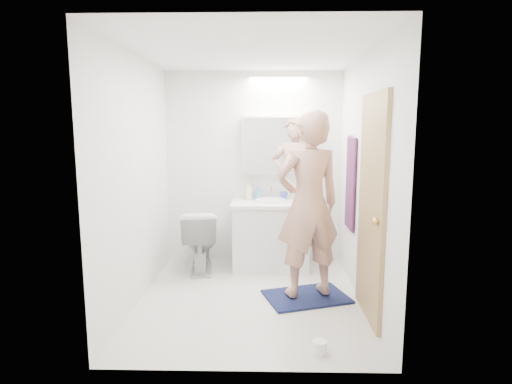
{
  "coord_description": "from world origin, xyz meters",
  "views": [
    {
      "loc": [
        0.14,
        -3.9,
        1.68
      ],
      "look_at": [
        0.05,
        0.25,
        1.05
      ],
      "focal_mm": 28.69,
      "sensor_mm": 36.0,
      "label": 1
    }
  ],
  "objects_px": {
    "person": "(308,205)",
    "soap_bottle_a": "(249,191)",
    "toothbrush_cup": "(284,196)",
    "medicine_cabinet": "(278,145)",
    "toilet": "(200,240)",
    "vanity_cabinet": "(271,236)",
    "soap_bottle_b": "(258,193)",
    "toilet_paper_roll": "(320,347)"
  },
  "relations": [
    {
      "from": "medicine_cabinet",
      "to": "soap_bottle_b",
      "type": "relative_size",
      "value": 5.19
    },
    {
      "from": "medicine_cabinet",
      "to": "person",
      "type": "height_order",
      "value": "person"
    },
    {
      "from": "person",
      "to": "toilet_paper_roll",
      "type": "bearing_deg",
      "value": 71.97
    },
    {
      "from": "vanity_cabinet",
      "to": "soap_bottle_b",
      "type": "xyz_separation_m",
      "value": [
        -0.16,
        0.18,
        0.51
      ]
    },
    {
      "from": "person",
      "to": "vanity_cabinet",
      "type": "bearing_deg",
      "value": -87.22
    },
    {
      "from": "toilet",
      "to": "person",
      "type": "relative_size",
      "value": 0.41
    },
    {
      "from": "medicine_cabinet",
      "to": "soap_bottle_a",
      "type": "bearing_deg",
      "value": -170.52
    },
    {
      "from": "soap_bottle_a",
      "to": "toothbrush_cup",
      "type": "relative_size",
      "value": 2.13
    },
    {
      "from": "person",
      "to": "soap_bottle_a",
      "type": "distance_m",
      "value": 1.25
    },
    {
      "from": "soap_bottle_b",
      "to": "toothbrush_cup",
      "type": "height_order",
      "value": "soap_bottle_b"
    },
    {
      "from": "toilet",
      "to": "toothbrush_cup",
      "type": "relative_size",
      "value": 6.95
    },
    {
      "from": "vanity_cabinet",
      "to": "toilet",
      "type": "height_order",
      "value": "vanity_cabinet"
    },
    {
      "from": "toilet_paper_roll",
      "to": "soap_bottle_a",
      "type": "bearing_deg",
      "value": 106.39
    },
    {
      "from": "medicine_cabinet",
      "to": "toilet",
      "type": "bearing_deg",
      "value": -160.85
    },
    {
      "from": "person",
      "to": "toilet_paper_roll",
      "type": "relative_size",
      "value": 16.52
    },
    {
      "from": "medicine_cabinet",
      "to": "toilet_paper_roll",
      "type": "distance_m",
      "value": 2.63
    },
    {
      "from": "soap_bottle_a",
      "to": "toothbrush_cup",
      "type": "xyz_separation_m",
      "value": [
        0.44,
        0.01,
        -0.06
      ]
    },
    {
      "from": "medicine_cabinet",
      "to": "person",
      "type": "distance_m",
      "value": 1.29
    },
    {
      "from": "vanity_cabinet",
      "to": "person",
      "type": "bearing_deg",
      "value": -69.28
    },
    {
      "from": "vanity_cabinet",
      "to": "toilet",
      "type": "xyz_separation_m",
      "value": [
        -0.85,
        -0.11,
        -0.02
      ]
    },
    {
      "from": "toothbrush_cup",
      "to": "toilet_paper_roll",
      "type": "xyz_separation_m",
      "value": [
        0.19,
        -2.13,
        -0.82
      ]
    },
    {
      "from": "soap_bottle_a",
      "to": "person",
      "type": "bearing_deg",
      "value": -59.96
    },
    {
      "from": "vanity_cabinet",
      "to": "toilet",
      "type": "distance_m",
      "value": 0.86
    },
    {
      "from": "soap_bottle_a",
      "to": "toothbrush_cup",
      "type": "height_order",
      "value": "soap_bottle_a"
    },
    {
      "from": "person",
      "to": "medicine_cabinet",
      "type": "bearing_deg",
      "value": -94.84
    },
    {
      "from": "toilet",
      "to": "soap_bottle_b",
      "type": "distance_m",
      "value": 0.92
    },
    {
      "from": "vanity_cabinet",
      "to": "person",
      "type": "height_order",
      "value": "person"
    },
    {
      "from": "vanity_cabinet",
      "to": "soap_bottle_a",
      "type": "bearing_deg",
      "value": 151.2
    },
    {
      "from": "person",
      "to": "toilet_paper_roll",
      "type": "xyz_separation_m",
      "value": [
        -0.0,
        -1.04,
        -0.91
      ]
    },
    {
      "from": "toilet",
      "to": "soap_bottle_a",
      "type": "relative_size",
      "value": 3.26
    },
    {
      "from": "toilet_paper_roll",
      "to": "vanity_cabinet",
      "type": "bearing_deg",
      "value": 100.08
    },
    {
      "from": "toilet",
      "to": "toothbrush_cup",
      "type": "bearing_deg",
      "value": -171.68
    },
    {
      "from": "vanity_cabinet",
      "to": "toothbrush_cup",
      "type": "xyz_separation_m",
      "value": [
        0.16,
        0.16,
        0.48
      ]
    },
    {
      "from": "person",
      "to": "toilet",
      "type": "bearing_deg",
      "value": -52.1
    },
    {
      "from": "vanity_cabinet",
      "to": "soap_bottle_b",
      "type": "bearing_deg",
      "value": 131.68
    },
    {
      "from": "soap_bottle_a",
      "to": "toilet",
      "type": "bearing_deg",
      "value": -155.31
    },
    {
      "from": "toothbrush_cup",
      "to": "toilet",
      "type": "bearing_deg",
      "value": -164.82
    },
    {
      "from": "toothbrush_cup",
      "to": "vanity_cabinet",
      "type": "bearing_deg",
      "value": -135.7
    },
    {
      "from": "person",
      "to": "toothbrush_cup",
      "type": "bearing_deg",
      "value": -98.17
    },
    {
      "from": "medicine_cabinet",
      "to": "toothbrush_cup",
      "type": "distance_m",
      "value": 0.64
    },
    {
      "from": "person",
      "to": "soap_bottle_b",
      "type": "bearing_deg",
      "value": -83.18
    },
    {
      "from": "medicine_cabinet",
      "to": "person",
      "type": "bearing_deg",
      "value": -76.9
    }
  ]
}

